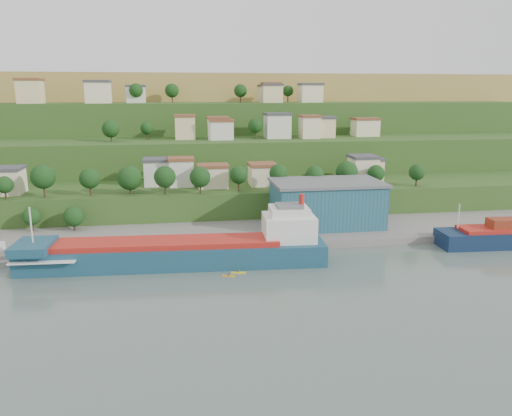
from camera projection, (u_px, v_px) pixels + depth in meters
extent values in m
plane|color=#4A5A52|center=(214.00, 276.00, 109.50)|extent=(500.00, 500.00, 0.00)
cube|color=slate|center=(278.00, 236.00, 139.45)|extent=(220.00, 26.00, 4.00)
cube|color=#284719|center=(201.00, 215.00, 163.39)|extent=(260.00, 32.00, 20.00)
cube|color=#284719|center=(198.00, 197.00, 192.27)|extent=(280.00, 32.00, 44.00)
cube|color=#284719|center=(195.00, 183.00, 221.14)|extent=(300.00, 32.00, 70.00)
cube|color=olive|center=(190.00, 161.00, 292.35)|extent=(360.00, 120.00, 96.00)
cube|color=beige|center=(6.00, 182.00, 146.98)|extent=(9.74, 8.67, 7.11)
cube|color=#3F3F44|center=(4.00, 168.00, 146.07)|extent=(10.34, 9.27, 0.90)
cube|color=silver|center=(160.00, 173.00, 160.77)|extent=(9.75, 8.01, 7.85)
cube|color=#3F3F44|center=(159.00, 160.00, 159.78)|extent=(10.35, 8.61, 0.90)
cube|color=silver|center=(182.00, 173.00, 159.32)|extent=(7.59, 7.39, 8.28)
cube|color=brown|center=(181.00, 159.00, 158.28)|extent=(8.19, 7.99, 0.90)
cube|color=beige|center=(213.00, 177.00, 156.91)|extent=(9.26, 7.33, 6.48)
cube|color=brown|center=(213.00, 166.00, 156.07)|extent=(9.86, 7.93, 0.90)
cube|color=beige|center=(262.00, 175.00, 161.24)|extent=(8.23, 8.91, 6.23)
cube|color=brown|center=(262.00, 164.00, 160.44)|extent=(8.83, 9.51, 0.90)
cube|color=beige|center=(363.00, 171.00, 164.14)|extent=(8.12, 8.48, 8.36)
cube|color=#3F3F44|center=(363.00, 157.00, 163.09)|extent=(8.72, 9.08, 0.90)
cube|color=beige|center=(366.00, 170.00, 169.87)|extent=(9.95, 8.66, 6.92)
cube|color=#3F3F44|center=(366.00, 159.00, 168.98)|extent=(10.55, 9.26, 0.90)
cube|color=beige|center=(185.00, 128.00, 188.25)|extent=(7.40, 7.29, 8.33)
cube|color=brown|center=(185.00, 116.00, 187.21)|extent=(8.00, 7.89, 0.90)
cube|color=silver|center=(218.00, 129.00, 187.09)|extent=(7.48, 7.89, 7.64)
cube|color=brown|center=(218.00, 118.00, 186.12)|extent=(8.08, 8.49, 0.90)
cube|color=silver|center=(221.00, 130.00, 187.27)|extent=(8.51, 8.31, 6.70)
cube|color=brown|center=(221.00, 120.00, 186.41)|extent=(9.11, 8.91, 0.90)
cube|color=silver|center=(277.00, 127.00, 193.01)|extent=(9.28, 8.91, 8.78)
cube|color=#3F3F44|center=(277.00, 114.00, 191.91)|extent=(9.88, 9.51, 0.90)
cube|color=beige|center=(310.00, 128.00, 192.55)|extent=(7.01, 7.84, 7.97)
cube|color=brown|center=(310.00, 116.00, 191.54)|extent=(7.61, 8.44, 0.90)
cube|color=beige|center=(321.00, 128.00, 194.88)|extent=(9.93, 7.11, 7.36)
cube|color=#3F3F44|center=(321.00, 117.00, 193.95)|extent=(10.53, 7.71, 0.90)
cube|color=beige|center=(365.00, 128.00, 201.48)|extent=(9.79, 7.52, 6.51)
cube|color=brown|center=(366.00, 119.00, 200.64)|extent=(10.39, 8.12, 0.90)
cube|color=beige|center=(30.00, 92.00, 197.42)|extent=(8.99, 8.43, 8.83)
cube|color=brown|center=(29.00, 79.00, 196.32)|extent=(9.59, 9.03, 0.90)
cube|color=beige|center=(98.00, 93.00, 201.14)|extent=(9.38, 8.79, 8.18)
cube|color=#3F3F44|center=(97.00, 81.00, 200.11)|extent=(9.98, 9.39, 0.90)
cube|color=silver|center=(136.00, 95.00, 209.65)|extent=(7.39, 8.67, 6.47)
cube|color=#3F3F44|center=(136.00, 86.00, 208.82)|extent=(7.99, 9.27, 0.90)
cube|color=beige|center=(272.00, 94.00, 213.88)|extent=(8.42, 8.25, 7.06)
cube|color=#3F3F44|center=(272.00, 85.00, 212.98)|extent=(9.02, 8.85, 0.90)
cube|color=beige|center=(269.00, 95.00, 220.28)|extent=(8.92, 8.90, 6.75)
cube|color=brown|center=(269.00, 86.00, 219.42)|extent=(9.52, 9.50, 0.90)
cube|color=silver|center=(271.00, 93.00, 219.22)|extent=(7.48, 7.74, 7.74)
cube|color=brown|center=(271.00, 83.00, 218.25)|extent=(8.08, 8.34, 0.90)
cube|color=beige|center=(310.00, 94.00, 220.06)|extent=(9.49, 8.25, 7.40)
cube|color=#3F3F44|center=(311.00, 84.00, 219.13)|extent=(10.09, 8.85, 0.90)
cylinder|color=#382619|center=(6.00, 194.00, 139.83)|extent=(0.50, 0.50, 2.81)
sphere|color=black|center=(4.00, 185.00, 139.21)|extent=(4.83, 4.83, 4.83)
cylinder|color=#382619|center=(44.00, 190.00, 142.32)|extent=(0.50, 0.50, 4.05)
sphere|color=black|center=(43.00, 177.00, 141.43)|extent=(6.92, 6.92, 6.92)
cylinder|color=#382619|center=(90.00, 190.00, 145.17)|extent=(0.50, 0.50, 3.32)
sphere|color=black|center=(90.00, 179.00, 144.43)|extent=(5.87, 5.87, 5.87)
cylinder|color=#382619|center=(130.00, 189.00, 146.83)|extent=(0.50, 0.50, 2.88)
sphere|color=black|center=(130.00, 178.00, 146.06)|extent=(7.18, 7.18, 7.18)
cylinder|color=#382619|center=(165.00, 189.00, 146.42)|extent=(0.50, 0.50, 3.48)
sphere|color=black|center=(165.00, 177.00, 145.64)|extent=(6.35, 6.35, 6.35)
cylinder|color=#382619|center=(200.00, 188.00, 147.43)|extent=(0.50, 0.50, 3.31)
sphere|color=black|center=(200.00, 177.00, 146.67)|extent=(6.14, 6.14, 6.14)
cylinder|color=#382619|center=(239.00, 185.00, 151.36)|extent=(0.50, 0.50, 3.48)
sphere|color=black|center=(238.00, 175.00, 150.63)|extent=(5.43, 5.43, 5.43)
cylinder|color=#382619|center=(278.00, 185.00, 151.24)|extent=(0.50, 0.50, 4.02)
sphere|color=black|center=(278.00, 173.00, 150.44)|extent=(5.50, 5.50, 5.50)
cylinder|color=#382619|center=(314.00, 185.00, 152.63)|extent=(0.50, 0.50, 3.31)
sphere|color=black|center=(315.00, 175.00, 151.91)|extent=(5.49, 5.49, 5.49)
cylinder|color=#382619|center=(346.00, 183.00, 156.80)|extent=(0.50, 0.50, 3.04)
sphere|color=black|center=(347.00, 172.00, 156.03)|extent=(6.92, 6.92, 6.92)
cylinder|color=#382619|center=(375.00, 182.00, 158.25)|extent=(0.50, 0.50, 2.80)
sphere|color=black|center=(376.00, 173.00, 157.60)|extent=(5.41, 5.41, 5.41)
cylinder|color=#382619|center=(416.00, 181.00, 159.59)|extent=(0.50, 0.50, 3.08)
sphere|color=black|center=(417.00, 172.00, 158.92)|extent=(5.15, 5.15, 5.15)
cylinder|color=#382619|center=(172.00, 98.00, 218.75)|extent=(0.50, 0.50, 3.41)
sphere|color=black|center=(172.00, 91.00, 217.99)|extent=(6.04, 6.04, 6.04)
cylinder|color=#382619|center=(147.00, 136.00, 188.30)|extent=(0.50, 0.50, 2.79)
sphere|color=black|center=(147.00, 128.00, 187.69)|extent=(4.76, 4.76, 4.76)
cylinder|color=#382619|center=(256.00, 134.00, 190.21)|extent=(0.50, 0.50, 3.45)
sphere|color=black|center=(256.00, 126.00, 189.47)|extent=(5.63, 5.63, 5.63)
cylinder|color=#382619|center=(137.00, 99.00, 206.26)|extent=(0.50, 0.50, 3.53)
sphere|color=black|center=(136.00, 90.00, 205.50)|extent=(5.71, 5.71, 5.71)
cylinder|color=#382619|center=(111.00, 138.00, 179.97)|extent=(0.50, 0.50, 2.80)
sphere|color=black|center=(111.00, 129.00, 179.27)|extent=(6.19, 6.19, 6.19)
cylinder|color=#382619|center=(288.00, 98.00, 224.65)|extent=(0.50, 0.50, 3.59)
sphere|color=black|center=(288.00, 91.00, 223.94)|extent=(4.84, 4.84, 4.84)
cylinder|color=#382619|center=(240.00, 98.00, 216.46)|extent=(0.50, 0.50, 3.46)
sphere|color=black|center=(240.00, 91.00, 215.72)|extent=(5.63, 5.63, 5.63)
cube|color=#164152|center=(175.00, 259.00, 116.03)|extent=(70.34, 14.74, 6.98)
cube|color=#AD1F17|center=(166.00, 242.00, 114.80)|extent=(52.29, 11.78, 1.20)
cube|color=#164152|center=(33.00, 247.00, 110.37)|extent=(8.57, 11.39, 2.00)
cube|color=silver|center=(289.00, 227.00, 118.61)|extent=(12.50, 10.61, 5.99)
cube|color=silver|center=(289.00, 211.00, 117.71)|extent=(9.40, 8.46, 2.00)
cube|color=#595B5E|center=(289.00, 206.00, 117.41)|extent=(6.30, 6.30, 0.60)
cylinder|color=#AD1F17|center=(302.00, 200.00, 117.59)|extent=(1.26, 1.26, 2.99)
cylinder|color=silver|center=(31.00, 225.00, 109.24)|extent=(0.38, 0.38, 7.98)
cube|color=silver|center=(48.00, 255.00, 111.31)|extent=(14.56, 12.02, 0.25)
cylinder|color=silver|center=(459.00, 216.00, 126.79)|extent=(0.30, 0.30, 6.32)
cube|color=maroon|center=(509.00, 223.00, 129.49)|extent=(11.06, 5.09, 2.35)
cube|color=#1F4F5E|center=(326.00, 204.00, 142.73)|extent=(30.02, 18.03, 12.00)
cube|color=#595B5E|center=(327.00, 182.00, 141.28)|extent=(31.02, 19.04, 0.80)
cube|color=silver|center=(21.00, 251.00, 121.51)|extent=(4.42, 2.71, 0.83)
cube|color=#F9A016|center=(229.00, 276.00, 109.17)|extent=(2.80, 1.51, 0.21)
sphere|color=#3F3F44|center=(228.00, 274.00, 109.09)|extent=(0.49, 0.49, 0.49)
cube|color=yellow|center=(238.00, 273.00, 111.12)|extent=(3.40, 1.21, 0.25)
sphere|color=#3F3F44|center=(238.00, 271.00, 111.03)|extent=(0.59, 0.59, 0.59)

